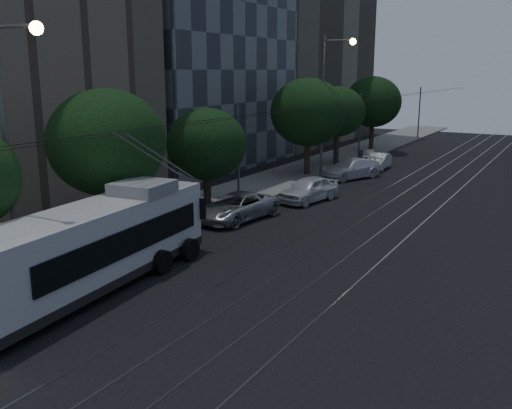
{
  "coord_description": "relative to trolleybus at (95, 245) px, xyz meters",
  "views": [
    {
      "loc": [
        11.57,
        -17.3,
        7.88
      ],
      "look_at": [
        -0.69,
        3.99,
        2.08
      ],
      "focal_mm": 40.0,
      "sensor_mm": 36.0,
      "label": 1
    }
  ],
  "objects": [
    {
      "name": "streetlamp_near",
      "position": [
        -1.9,
        -1.58,
        4.2
      ],
      "size": [
        2.35,
        0.44,
        9.66
      ],
      "color": "#535356",
      "rests_on": "ground"
    },
    {
      "name": "car_white_d",
      "position": [
        -0.81,
        32.44,
        -0.98
      ],
      "size": [
        2.89,
        4.15,
        1.31
      ],
      "primitive_type": "imported",
      "rotation": [
        0.0,
        0.0,
        0.39
      ],
      "color": "#AFAFB3",
      "rests_on": "ground"
    },
    {
      "name": "tree_3",
      "position": [
        -3.01,
        24.82,
        3.18
      ],
      "size": [
        5.63,
        5.63,
        7.37
      ],
      "color": "black",
      "rests_on": "ground"
    },
    {
      "name": "streetlamp_far",
      "position": [
        -1.29,
        24.48,
        4.57
      ],
      "size": [
        2.49,
        0.44,
        10.33
      ],
      "color": "#535356",
      "rests_on": "ground"
    },
    {
      "name": "sidewalk",
      "position": [
        -4.01,
        22.94,
        -1.56
      ],
      "size": [
        5.0,
        90.0,
        0.15
      ],
      "primitive_type": "cube",
      "color": "gray",
      "rests_on": "ground"
    },
    {
      "name": "tree_1",
      "position": [
        -3.01,
        3.94,
        3.15
      ],
      "size": [
        5.21,
        5.21,
        7.14
      ],
      "color": "black",
      "rests_on": "ground"
    },
    {
      "name": "tree_2",
      "position": [
        -3.01,
        11.52,
        2.24
      ],
      "size": [
        4.45,
        4.45,
        5.89
      ],
      "color": "black",
      "rests_on": "ground"
    },
    {
      "name": "pickup_silver",
      "position": [
        -0.7,
        10.94,
        -0.92
      ],
      "size": [
        3.02,
        5.45,
        1.44
      ],
      "primitive_type": "imported",
      "rotation": [
        0.0,
        0.0,
        -0.13
      ],
      "color": "#B4B8BD",
      "rests_on": "ground"
    },
    {
      "name": "tram_rails",
      "position": [
        5.99,
        22.94,
        -1.63
      ],
      "size": [
        4.52,
        90.0,
        0.02
      ],
      "color": "gray",
      "rests_on": "ground"
    },
    {
      "name": "overhead_wires",
      "position": [
        -1.48,
        22.94,
        1.83
      ],
      "size": [
        2.23,
        90.0,
        6.0
      ],
      "color": "black",
      "rests_on": "ground"
    },
    {
      "name": "trolleybus",
      "position": [
        0.0,
        0.0,
        0.0
      ],
      "size": [
        3.54,
        11.96,
        5.63
      ],
      "rotation": [
        0.0,
        0.0,
        0.09
      ],
      "color": "silver",
      "rests_on": "ground"
    },
    {
      "name": "car_white_b",
      "position": [
        0.27,
        25.48,
        -0.9
      ],
      "size": [
        4.0,
        5.46,
        1.47
      ],
      "primitive_type": "imported",
      "rotation": [
        0.0,
        0.0,
        -0.43
      ],
      "color": "silver",
      "rests_on": "ground"
    },
    {
      "name": "tree_4",
      "position": [
        -3.01,
        30.67,
        2.87
      ],
      "size": [
        4.63,
        4.63,
        6.61
      ],
      "color": "black",
      "rests_on": "ground"
    },
    {
      "name": "car_white_a",
      "position": [
        0.79,
        16.94,
        -0.87
      ],
      "size": [
        2.64,
        4.78,
        1.54
      ],
      "primitive_type": "imported",
      "rotation": [
        0.0,
        0.0,
        -0.19
      ],
      "color": "silver",
      "rests_on": "ground"
    },
    {
      "name": "car_white_c",
      "position": [
        0.79,
        30.44,
        -0.99
      ],
      "size": [
        1.6,
        3.98,
        1.28
      ],
      "primitive_type": "imported",
      "rotation": [
        0.0,
        0.0,
        0.06
      ],
      "color": "silver",
      "rests_on": "ground"
    },
    {
      "name": "building_glass_mid",
      "position": [
        -15.51,
        24.94,
        11.78
      ],
      "size": [
        14.4,
        18.4,
        26.8
      ],
      "color": "#363B44",
      "rests_on": "ground"
    },
    {
      "name": "tree_5",
      "position": [
        -3.01,
        39.77,
        3.25
      ],
      "size": [
        5.42,
        5.42,
        7.34
      ],
      "color": "black",
      "rests_on": "ground"
    },
    {
      "name": "ground",
      "position": [
        3.49,
        2.94,
        -1.64
      ],
      "size": [
        120.0,
        120.0,
        0.0
      ],
      "primitive_type": "plane",
      "color": "black",
      "rests_on": "ground"
    }
  ]
}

